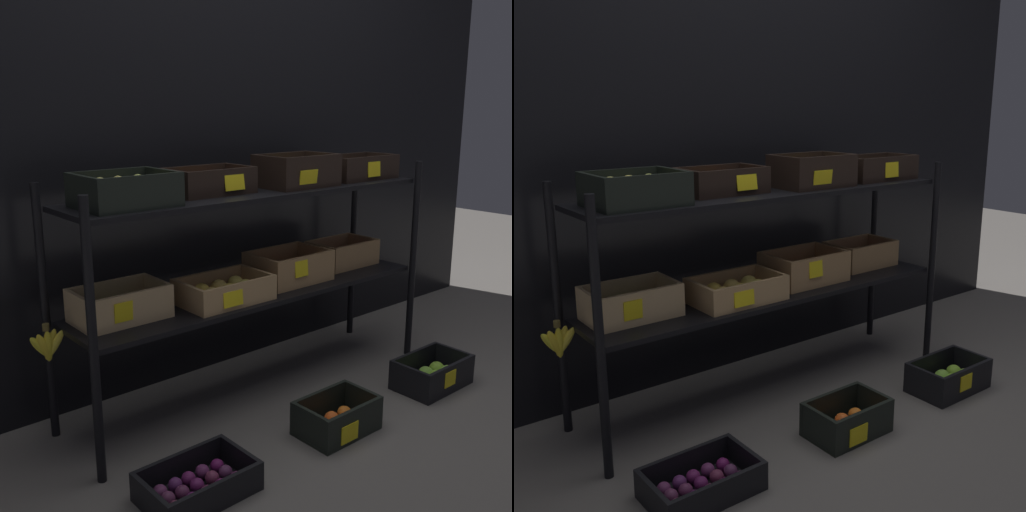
# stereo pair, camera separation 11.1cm
# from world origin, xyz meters

# --- Properties ---
(ground_plane) EXTENTS (10.00, 10.00, 0.00)m
(ground_plane) POSITION_xyz_m (0.00, 0.00, 0.00)
(ground_plane) COLOR #605B56
(storefront_wall) EXTENTS (4.09, 0.12, 1.90)m
(storefront_wall) POSITION_xyz_m (0.00, 0.39, 0.95)
(storefront_wall) COLOR black
(storefront_wall) RESTS_ON ground_plane
(display_rack) EXTENTS (1.82, 0.42, 1.03)m
(display_rack) POSITION_xyz_m (-0.02, 0.00, 0.69)
(display_rack) COLOR black
(display_rack) RESTS_ON ground_plane
(crate_ground_plum) EXTENTS (0.37, 0.23, 0.10)m
(crate_ground_plum) POSITION_xyz_m (-0.64, -0.47, 0.04)
(crate_ground_plum) COLOR black
(crate_ground_plum) RESTS_ON ground_plane
(crate_ground_tangerine) EXTENTS (0.31, 0.21, 0.14)m
(crate_ground_tangerine) POSITION_xyz_m (0.00, -0.49, 0.05)
(crate_ground_tangerine) COLOR black
(crate_ground_tangerine) RESTS_ON ground_plane
(crate_ground_apple_green) EXTENTS (0.35, 0.22, 0.14)m
(crate_ground_apple_green) POSITION_xyz_m (0.62, -0.49, 0.05)
(crate_ground_apple_green) COLOR black
(crate_ground_apple_green) RESTS_ON ground_plane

